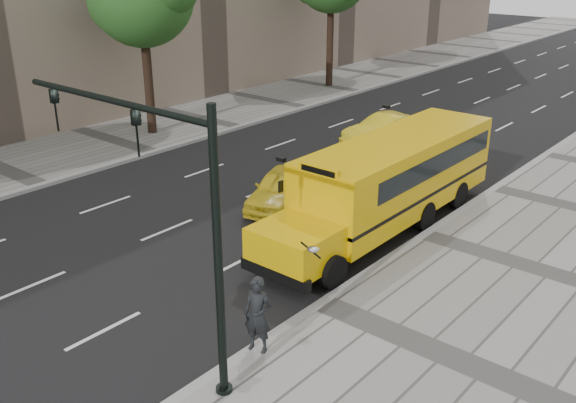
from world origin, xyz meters
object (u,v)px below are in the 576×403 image
Objects in this scene: taxi_far at (385,130)px; traffic_signal at (168,204)px; pedestrian at (258,315)px; taxi_near at (281,188)px; school_bus at (393,175)px.

traffic_signal reaches higher than taxi_far.
taxi_far is 17.79m from pedestrian.
traffic_signal is (-0.96, -1.58, 3.00)m from pedestrian.
taxi_near is 2.15× the size of pedestrian.
school_bus is at bearing -3.01° from taxi_near.
taxi_near is at bearing 111.53° from pedestrian.
school_bus reaches higher than pedestrian.
pedestrian is (5.62, -7.39, 0.40)m from taxi_near.
school_bus is 10.42m from traffic_signal.
traffic_signal is at bearing -86.10° from school_bus.
school_bus is 1.81× the size of traffic_signal.
taxi_near is at bearing -163.61° from school_bus.
pedestrian is at bearing 58.72° from traffic_signal.
school_bus is 2.65× the size of taxi_far.
taxi_near is 10.66m from traffic_signal.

